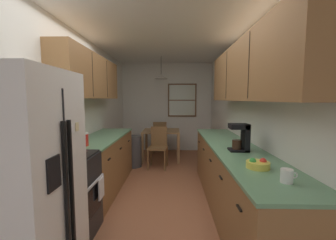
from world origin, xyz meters
name	(u,v)px	position (x,y,z in m)	size (l,w,h in m)	color
ground_plane	(163,184)	(0.00, 1.00, 0.00)	(12.00, 12.00, 0.00)	#995B3D
wall_left	(86,113)	(-1.35, 1.00, 1.27)	(0.10, 9.00, 2.55)	white
wall_right	(241,113)	(1.35, 1.00, 1.27)	(0.10, 9.00, 2.55)	white
wall_back	(167,107)	(0.00, 3.65, 1.27)	(4.40, 0.10, 2.55)	white
ceiling_slab	(162,35)	(0.00, 1.00, 2.59)	(4.40, 9.00, 0.08)	white
refrigerator	(20,188)	(-0.95, -1.22, 0.87)	(0.74, 0.74, 1.73)	white
stove_range	(64,196)	(-0.99, -0.51, 0.47)	(0.66, 0.63, 1.10)	black
microwave_over_range	(48,85)	(-1.11, -0.51, 1.67)	(0.39, 0.58, 0.31)	white
counter_left	(103,163)	(-1.00, 0.79, 0.45)	(0.64, 1.97, 0.90)	olive
upper_cabinets_left	(91,77)	(-1.14, 0.74, 1.87)	(0.33, 2.05, 0.68)	olive
counter_right	(233,178)	(1.00, 0.11, 0.45)	(0.64, 3.21, 0.90)	olive
upper_cabinets_right	(249,71)	(1.14, 0.06, 1.87)	(0.33, 2.89, 0.75)	olive
dining_table	(161,135)	(-0.11, 2.59, 0.63)	(0.90, 0.80, 0.75)	olive
dining_chair_near	(158,145)	(-0.15, 1.98, 0.50)	(0.44, 0.44, 0.90)	brown
dining_chair_far	(160,136)	(-0.19, 3.20, 0.50)	(0.43, 0.43, 0.90)	brown
pendant_light	(161,77)	(-0.11, 2.59, 2.07)	(0.32, 0.32, 0.54)	black
back_window	(182,100)	(0.45, 3.58, 1.49)	(0.83, 0.05, 0.96)	brown
trash_bin	(134,151)	(-0.70, 2.01, 0.35)	(0.35, 0.35, 0.70)	#3F3F42
storage_canister	(84,139)	(-1.00, 0.07, 0.99)	(0.12, 0.12, 0.18)	red
dish_towel	(101,188)	(-0.64, -0.36, 0.50)	(0.02, 0.16, 0.24)	white
coffee_maker	(241,137)	(1.00, -0.17, 1.07)	(0.22, 0.18, 0.33)	black
mug_by_coffeemaker	(287,176)	(1.04, -1.15, 0.95)	(0.13, 0.09, 0.10)	white
fruit_bowl	(258,164)	(0.95, -0.81, 0.94)	(0.21, 0.21, 0.09)	#E5D14C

